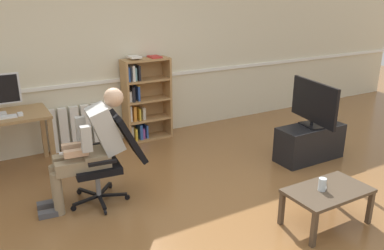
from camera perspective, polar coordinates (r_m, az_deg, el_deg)
ground_plane at (r=4.06m, az=4.23°, el=-13.18°), size 18.00×18.00×0.00m
back_wall at (r=5.88m, az=-10.21°, el=10.75°), size 12.00×0.13×2.70m
computer_mouse at (r=5.07m, az=-23.75°, el=1.47°), size 0.06×0.10×0.03m
bookshelf at (r=5.91m, az=-7.15°, el=3.63°), size 0.71×0.29×1.28m
radiator at (r=5.81m, az=-15.92°, el=-0.28°), size 0.90×0.08×0.63m
office_chair at (r=4.23m, az=-11.73°, el=-4.21°), size 0.85×0.62×0.96m
person_seated at (r=4.15m, az=-14.52°, el=-2.90°), size 0.97×0.41×1.23m
tv_stand at (r=5.46m, az=16.76°, el=-2.49°), size 0.94×0.38×0.47m
tv_screen at (r=5.30m, az=17.33°, el=3.04°), size 0.25×0.89×0.60m
coffee_table at (r=4.00m, az=19.17°, el=-9.47°), size 0.81×0.47×0.37m
drinking_glass at (r=3.91m, az=18.46°, el=-8.22°), size 0.07×0.07×0.12m
spare_remote at (r=4.01m, az=18.73°, el=-8.37°), size 0.14×0.13×0.02m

